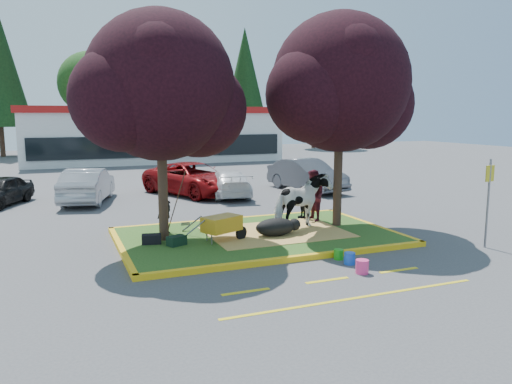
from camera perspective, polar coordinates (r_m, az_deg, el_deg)
name	(u,v)px	position (r m, az deg, el deg)	size (l,w,h in m)	color
ground	(258,239)	(15.34, 0.23, -5.36)	(90.00, 90.00, 0.00)	#424244
median_island	(258,236)	(15.32, 0.23, -5.09)	(8.00, 5.00, 0.15)	#254B17
curb_near	(296,259)	(13.05, 4.55, -7.60)	(8.30, 0.16, 0.15)	yellow
curb_far	(230,220)	(17.68, -2.94, -3.23)	(8.30, 0.16, 0.15)	yellow
curb_left	(121,250)	(14.33, -15.15, -6.38)	(0.16, 5.30, 0.15)	yellow
curb_right	(370,225)	(17.24, 12.90, -3.75)	(0.16, 5.30, 0.15)	yellow
straw_bedding	(276,232)	(15.53, 2.28, -4.60)	(4.20, 3.00, 0.01)	#DEAF5B
tree_purple_left	(161,93)	(14.45, -10.81, 11.05)	(5.06, 4.20, 6.51)	black
tree_purple_right	(341,89)	(16.38, 9.69, 11.50)	(5.30, 4.40, 6.82)	black
fire_lane_stripe_a	(246,292)	(10.90, -1.18, -11.33)	(1.10, 0.12, 0.01)	yellow
fire_lane_stripe_b	(327,280)	(11.72, 8.14, -9.96)	(1.10, 0.12, 0.01)	yellow
fire_lane_stripe_c	(399,270)	(12.80, 16.00, -8.59)	(1.10, 0.12, 0.01)	yellow
fire_lane_long	(356,298)	(10.76, 11.41, -11.78)	(6.00, 0.10, 0.01)	yellow
retail_building	(153,133)	(42.47, -11.72, 6.58)	(20.40, 8.40, 4.40)	silver
treeline	(125,74)	(51.98, -14.74, 12.90)	(46.58, 7.80, 14.63)	black
cow	(302,202)	(15.89, 5.27, -1.12)	(0.95, 2.08, 1.76)	silver
calf	(276,227)	(15.03, 2.25, -4.02)	(1.25, 0.71, 0.54)	black
handler	(164,206)	(15.60, -10.44, -1.58)	(0.61, 0.40, 1.67)	black
visitor_a	(313,196)	(17.14, 6.58, -0.40)	(0.85, 0.67, 1.76)	#4D1622
visitor_b	(302,202)	(17.60, 5.32, -1.15)	(0.67, 0.28, 1.15)	black
wheelbarrow	(222,224)	(14.37, -3.88, -3.67)	(1.93, 1.04, 0.74)	black
gear_bag_dark	(152,239)	(14.45, -11.85, -5.28)	(0.53, 0.29, 0.27)	black
gear_bag_green	(177,241)	(14.15, -9.06, -5.51)	(0.50, 0.31, 0.27)	black
sign_post	(489,193)	(15.50, 25.04, -0.14)	(0.36, 0.09, 2.54)	slate
bucket_green	(339,254)	(13.35, 9.42, -7.05)	(0.25, 0.25, 0.27)	#21A219
bucket_pink	(362,267)	(12.31, 12.03, -8.35)	(0.31, 0.31, 0.33)	#F5367F
bucket_blue	(350,258)	(12.99, 10.64, -7.46)	(0.28, 0.28, 0.30)	blue
car_black	(0,191)	(23.40, -27.25, 0.11)	(1.46, 3.63, 1.24)	black
car_silver	(88,185)	(22.76, -18.70, 0.73)	(1.57, 4.51, 1.49)	#9A9CA2
car_red	(193,179)	(23.88, -7.20, 1.52)	(2.52, 5.47, 1.52)	maroon
car_white	(228,183)	(23.19, -3.24, 1.00)	(1.72, 4.23, 1.23)	silver
car_grey	(307,175)	(25.01, 5.80, 1.94)	(1.67, 4.79, 1.58)	#505157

